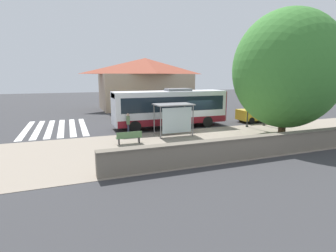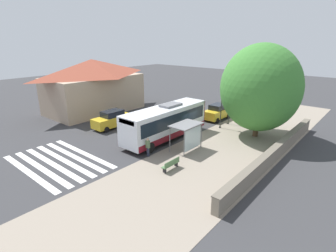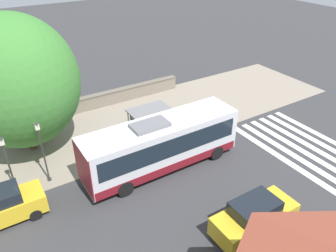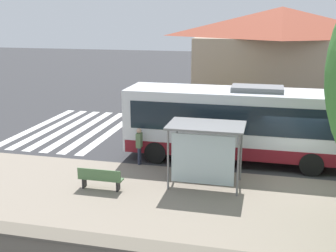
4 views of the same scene
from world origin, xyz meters
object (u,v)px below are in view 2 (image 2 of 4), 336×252
object	(u,v)px
street_lamp_far	(221,107)
shade_tree	(260,88)
parked_car_far_lane	(112,119)
bus	(166,122)
pedestrian	(148,146)
bench	(171,164)
street_lamp_near	(229,105)
parked_car_behind_bus	(217,112)
bus_shelter	(188,129)

from	to	relation	value
street_lamp_far	shade_tree	distance (m)	4.91
street_lamp_far	parked_car_far_lane	distance (m)	12.46
bus	street_lamp_far	xyz separation A→B (m)	(-2.50, -6.60, 0.67)
pedestrian	street_lamp_far	bearing A→B (deg)	-94.72
street_lamp_far	parked_car_far_lane	bearing A→B (deg)	39.30
bench	parked_car_far_lane	world-z (taller)	parked_car_far_lane
street_lamp_far	shade_tree	size ratio (longest dim) A/B	0.45
pedestrian	street_lamp_near	world-z (taller)	street_lamp_near
bench	street_lamp_near	xyz separation A→B (m)	(2.18, -13.39, 1.82)
pedestrian	shade_tree	distance (m)	12.68
pedestrian	shade_tree	bearing A→B (deg)	-114.95
street_lamp_near	street_lamp_far	world-z (taller)	street_lamp_far
bus	bench	xyz separation A→B (m)	(-4.70, 4.87, -1.34)
bus	pedestrian	world-z (taller)	bus
street_lamp_near	street_lamp_far	xyz separation A→B (m)	(0.01, 1.92, 0.20)
shade_tree	parked_car_far_lane	world-z (taller)	shade_tree
street_lamp_near	parked_car_behind_bus	distance (m)	2.62
bus_shelter	street_lamp_near	size ratio (longest dim) A/B	0.77
street_lamp_near	bus	bearing A→B (deg)	73.54
pedestrian	parked_car_behind_bus	bearing A→B (deg)	-85.23
parked_car_behind_bus	parked_car_far_lane	xyz separation A→B (m)	(7.53, 10.65, 0.02)
bus_shelter	parked_car_behind_bus	bearing A→B (deg)	-74.18
bus	parked_car_far_lane	bearing A→B (deg)	9.87
bench	shade_tree	xyz separation A→B (m)	(-1.98, -11.50, 4.60)
pedestrian	bench	xyz separation A→B (m)	(-3.09, 0.62, -0.52)
parked_car_far_lane	shade_tree	bearing A→B (deg)	-150.23
bus	street_lamp_near	distance (m)	8.90
bench	bus	bearing A→B (deg)	-46.05
bench	street_lamp_near	distance (m)	13.69
street_lamp_near	parked_car_far_lane	xyz separation A→B (m)	(9.58, 9.75, -1.34)
parked_car_far_lane	street_lamp_near	bearing A→B (deg)	-134.49
parked_car_behind_bus	street_lamp_near	bearing A→B (deg)	156.46
bus	bench	distance (m)	6.90
bus_shelter	parked_car_behind_bus	xyz separation A→B (m)	(2.96, -10.43, -1.15)
street_lamp_near	parked_car_behind_bus	size ratio (longest dim) A/B	0.93
bus	shade_tree	size ratio (longest dim) A/B	1.09
bench	parked_car_far_lane	xyz separation A→B (m)	(11.76, -3.64, 0.48)
shade_tree	parked_car_behind_bus	world-z (taller)	shade_tree
street_lamp_near	street_lamp_far	size ratio (longest dim) A/B	0.92
pedestrian	street_lamp_near	bearing A→B (deg)	-94.08
street_lamp_near	shade_tree	world-z (taller)	shade_tree
pedestrian	parked_car_behind_bus	world-z (taller)	parked_car_behind_bus
pedestrian	parked_car_far_lane	distance (m)	9.18
bus	parked_car_far_lane	size ratio (longest dim) A/B	2.24
shade_tree	bench	bearing A→B (deg)	80.25
bus	street_lamp_far	distance (m)	7.09
bus	shade_tree	xyz separation A→B (m)	(-6.67, -6.63, 3.26)
bus_shelter	shade_tree	bearing A→B (deg)	-113.01
shade_tree	parked_car_far_lane	distance (m)	16.35
bus_shelter	parked_car_far_lane	xyz separation A→B (m)	(10.49, 0.21, -1.13)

